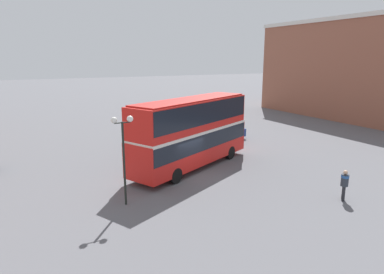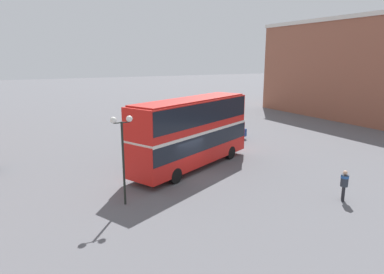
# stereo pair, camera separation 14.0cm
# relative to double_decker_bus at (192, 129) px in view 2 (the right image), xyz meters

# --- Properties ---
(ground_plane) EXTENTS (240.00, 240.00, 0.00)m
(ground_plane) POSITION_rel_double_decker_bus_xyz_m (-1.04, -1.61, -2.84)
(ground_plane) COLOR #5B5B60
(double_decker_bus) EXTENTS (10.94, 6.99, 4.98)m
(double_decker_bus) POSITION_rel_double_decker_bus_xyz_m (0.00, 0.00, 0.00)
(double_decker_bus) COLOR red
(double_decker_bus) RESTS_ON ground_plane
(pedestrian_foreground) EXTENTS (0.61, 0.61, 1.75)m
(pedestrian_foreground) POSITION_rel_double_decker_bus_xyz_m (4.66, -9.20, -1.77)
(pedestrian_foreground) COLOR #232328
(pedestrian_foreground) RESTS_ON ground_plane
(parked_car_kerb_far) EXTENTS (4.58, 2.76, 1.65)m
(parked_car_kerb_far) POSITION_rel_double_decker_bus_xyz_m (1.93, 10.78, -2.03)
(parked_car_kerb_far) COLOR slate
(parked_car_kerb_far) RESTS_ON ground_plane
(parked_car_side_street) EXTENTS (4.04, 1.91, 1.57)m
(parked_car_side_street) POSITION_rel_double_decker_bus_xyz_m (6.76, 6.21, -2.06)
(parked_car_side_street) COLOR navy
(parked_car_side_street) RESTS_ON ground_plane
(street_lamp_twin_globe) EXTENTS (1.17, 0.33, 4.84)m
(street_lamp_twin_globe) POSITION_rel_double_decker_bus_xyz_m (-6.21, -4.07, 0.73)
(street_lamp_twin_globe) COLOR black
(street_lamp_twin_globe) RESTS_ON ground_plane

